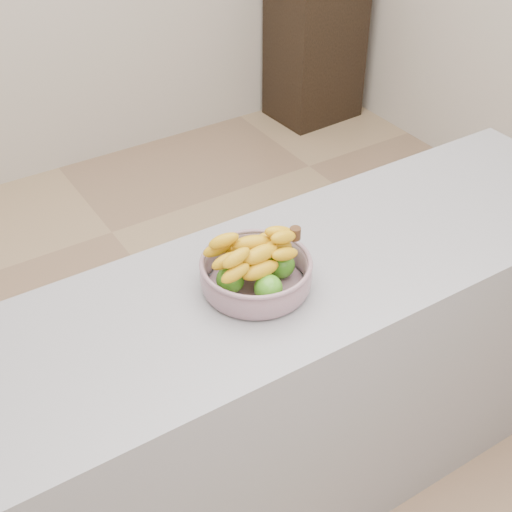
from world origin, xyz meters
The scene contains 4 objects.
ground centered at (0.00, 0.00, 0.00)m, with size 4.00×4.00×0.00m, color tan.
counter centered at (0.00, -0.43, 0.45)m, with size 2.00×0.60×0.90m, color gray.
cabinet centered at (1.65, 1.78, 0.46)m, with size 0.51×0.41×0.91m, color black.
fruit_bowl centered at (-0.20, -0.43, 0.95)m, with size 0.29×0.29×0.15m.
Camera 1 is at (-0.97, -1.64, 2.09)m, focal length 50.00 mm.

